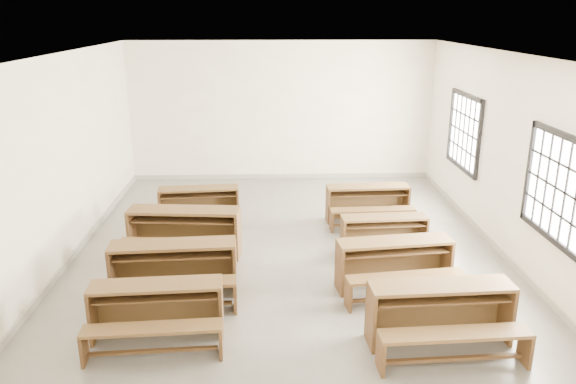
{
  "coord_description": "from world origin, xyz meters",
  "views": [
    {
      "loc": [
        -0.31,
        -8.67,
        3.77
      ],
      "look_at": [
        0.0,
        0.0,
        1.0
      ],
      "focal_mm": 35.0,
      "sensor_mm": 36.0,
      "label": 1
    }
  ],
  "objects_px": {
    "desk_set_0": "(157,308)",
    "desk_set_3": "(199,202)",
    "desk_set_7": "(368,201)",
    "desk_set_1": "(173,266)",
    "desk_set_5": "(395,261)",
    "desk_set_4": "(441,311)",
    "desk_set_2": "(184,230)",
    "desk_set_6": "(385,232)"
  },
  "relations": [
    {
      "from": "desk_set_3",
      "to": "desk_set_7",
      "type": "relative_size",
      "value": 0.98
    },
    {
      "from": "desk_set_0",
      "to": "desk_set_4",
      "type": "xyz_separation_m",
      "value": [
        3.37,
        -0.25,
        0.03
      ]
    },
    {
      "from": "desk_set_0",
      "to": "desk_set_3",
      "type": "distance_m",
      "value": 3.98
    },
    {
      "from": "desk_set_6",
      "to": "desk_set_7",
      "type": "relative_size",
      "value": 0.91
    },
    {
      "from": "desk_set_0",
      "to": "desk_set_4",
      "type": "bearing_deg",
      "value": -7.65
    },
    {
      "from": "desk_set_4",
      "to": "desk_set_6",
      "type": "bearing_deg",
      "value": 89.9
    },
    {
      "from": "desk_set_0",
      "to": "desk_set_3",
      "type": "bearing_deg",
      "value": 85.9
    },
    {
      "from": "desk_set_5",
      "to": "desk_set_7",
      "type": "bearing_deg",
      "value": 81.27
    },
    {
      "from": "desk_set_0",
      "to": "desk_set_3",
      "type": "xyz_separation_m",
      "value": [
        0.05,
        3.98,
        -0.02
      ]
    },
    {
      "from": "desk_set_0",
      "to": "desk_set_7",
      "type": "height_order",
      "value": "desk_set_0"
    },
    {
      "from": "desk_set_3",
      "to": "desk_set_7",
      "type": "distance_m",
      "value": 3.18
    },
    {
      "from": "desk_set_2",
      "to": "desk_set_4",
      "type": "xyz_separation_m",
      "value": [
        3.38,
        -2.65,
        -0.02
      ]
    },
    {
      "from": "desk_set_1",
      "to": "desk_set_2",
      "type": "height_order",
      "value": "desk_set_2"
    },
    {
      "from": "desk_set_5",
      "to": "desk_set_6",
      "type": "xyz_separation_m",
      "value": [
        0.11,
        1.25,
        -0.06
      ]
    },
    {
      "from": "desk_set_4",
      "to": "desk_set_7",
      "type": "height_order",
      "value": "desk_set_4"
    },
    {
      "from": "desk_set_4",
      "to": "desk_set_5",
      "type": "height_order",
      "value": "desk_set_4"
    },
    {
      "from": "desk_set_3",
      "to": "desk_set_5",
      "type": "xyz_separation_m",
      "value": [
        3.09,
        -2.81,
        0.04
      ]
    },
    {
      "from": "desk_set_3",
      "to": "desk_set_5",
      "type": "distance_m",
      "value": 4.18
    },
    {
      "from": "desk_set_5",
      "to": "desk_set_7",
      "type": "relative_size",
      "value": 1.09
    },
    {
      "from": "desk_set_0",
      "to": "desk_set_6",
      "type": "relative_size",
      "value": 1.12
    },
    {
      "from": "desk_set_4",
      "to": "desk_set_5",
      "type": "distance_m",
      "value": 1.44
    },
    {
      "from": "desk_set_1",
      "to": "desk_set_2",
      "type": "xyz_separation_m",
      "value": [
        -0.04,
        1.33,
        0.01
      ]
    },
    {
      "from": "desk_set_1",
      "to": "desk_set_7",
      "type": "xyz_separation_m",
      "value": [
        3.19,
        2.83,
        -0.05
      ]
    },
    {
      "from": "desk_set_0",
      "to": "desk_set_6",
      "type": "height_order",
      "value": "desk_set_0"
    },
    {
      "from": "desk_set_1",
      "to": "desk_set_2",
      "type": "distance_m",
      "value": 1.33
    },
    {
      "from": "desk_set_0",
      "to": "desk_set_2",
      "type": "xyz_separation_m",
      "value": [
        -0.01,
        2.4,
        0.05
      ]
    },
    {
      "from": "desk_set_4",
      "to": "desk_set_5",
      "type": "xyz_separation_m",
      "value": [
        -0.23,
        1.42,
        -0.02
      ]
    },
    {
      "from": "desk_set_3",
      "to": "desk_set_6",
      "type": "relative_size",
      "value": 1.08
    },
    {
      "from": "desk_set_0",
      "to": "desk_set_5",
      "type": "relative_size",
      "value": 0.94
    },
    {
      "from": "desk_set_7",
      "to": "desk_set_0",
      "type": "bearing_deg",
      "value": -131.89
    },
    {
      "from": "desk_set_7",
      "to": "desk_set_2",
      "type": "bearing_deg",
      "value": -157.44
    },
    {
      "from": "desk_set_0",
      "to": "desk_set_7",
      "type": "bearing_deg",
      "value": 47.01
    },
    {
      "from": "desk_set_3",
      "to": "desk_set_5",
      "type": "relative_size",
      "value": 0.9
    },
    {
      "from": "desk_set_2",
      "to": "desk_set_7",
      "type": "distance_m",
      "value": 3.56
    },
    {
      "from": "desk_set_0",
      "to": "desk_set_2",
      "type": "relative_size",
      "value": 0.88
    },
    {
      "from": "desk_set_3",
      "to": "desk_set_0",
      "type": "bearing_deg",
      "value": -95.66
    },
    {
      "from": "desk_set_4",
      "to": "desk_set_5",
      "type": "bearing_deg",
      "value": 96.49
    },
    {
      "from": "desk_set_5",
      "to": "desk_set_7",
      "type": "distance_m",
      "value": 2.73
    },
    {
      "from": "desk_set_2",
      "to": "desk_set_5",
      "type": "height_order",
      "value": "desk_set_2"
    },
    {
      "from": "desk_set_3",
      "to": "desk_set_4",
      "type": "height_order",
      "value": "desk_set_4"
    },
    {
      "from": "desk_set_1",
      "to": "desk_set_6",
      "type": "bearing_deg",
      "value": 19.47
    },
    {
      "from": "desk_set_0",
      "to": "desk_set_4",
      "type": "height_order",
      "value": "desk_set_4"
    }
  ]
}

